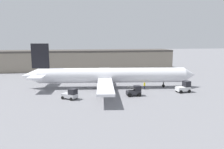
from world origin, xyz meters
TOP-DOWN VIEW (x-y plane):
  - ground_plane at (0.00, 0.00)m, footprint 400.00×400.00m
  - terminal_building at (-11.85, 33.90)m, footprint 81.68×11.02m
  - airplane at (-0.98, 0.12)m, footprint 42.21×34.12m
  - ground_crew_worker at (7.25, -3.00)m, footprint 0.40×0.40m
  - baggage_tug at (-9.79, -8.75)m, footprint 3.38×3.19m
  - belt_loader_truck at (3.34, -8.41)m, footprint 2.97×1.88m
  - pushback_tug at (15.10, -7.23)m, footprint 3.23×2.24m

SIDE VIEW (x-z plane):
  - ground_plane at x=0.00m, z-range 0.00..0.00m
  - ground_crew_worker at x=7.25m, z-range 0.06..1.89m
  - baggage_tug at x=-9.79m, z-range -0.10..2.05m
  - belt_loader_truck at x=3.34m, z-range -0.05..2.12m
  - pushback_tug at x=15.10m, z-range -0.13..2.40m
  - airplane at x=-0.98m, z-range -2.36..8.38m
  - terminal_building at x=-11.85m, z-range 0.01..7.58m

